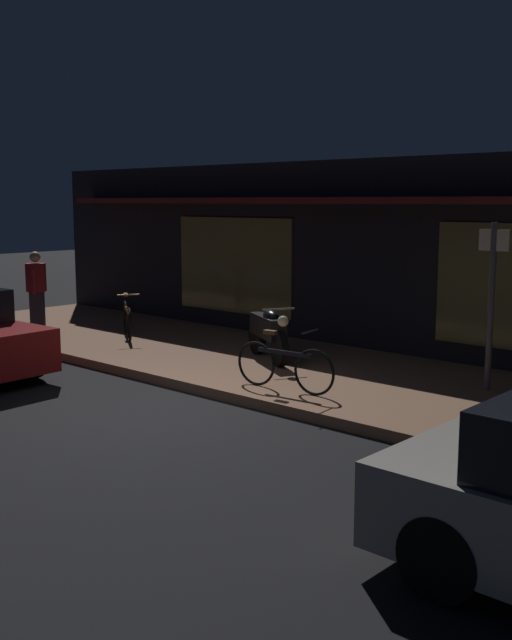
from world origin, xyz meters
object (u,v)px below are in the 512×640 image
(motorcycle, at_px, (268,332))
(sign_post, at_px, (491,296))
(person_photographer, at_px, (36,290))
(bicycle_parked, at_px, (127,319))
(bicycle_extra, at_px, (284,366))

(motorcycle, bearing_deg, sign_post, 8.76)
(person_photographer, height_order, sign_post, sign_post)
(bicycle_parked, height_order, person_photographer, person_photographer)
(person_photographer, distance_m, sign_post, 9.27)
(person_photographer, bearing_deg, bicycle_parked, 26.03)
(bicycle_parked, xyz_separation_m, bicycle_extra, (5.12, -1.20, 0.00))
(bicycle_extra, bearing_deg, sign_post, 42.41)
(motorcycle, distance_m, bicycle_extra, 2.08)
(bicycle_extra, distance_m, person_photographer, 6.97)
(motorcycle, height_order, bicycle_parked, motorcycle)
(motorcycle, xyz_separation_m, bicycle_extra, (1.53, -1.40, -0.14))
(motorcycle, height_order, bicycle_extra, motorcycle)
(person_photographer, relative_size, sign_post, 0.70)
(bicycle_extra, xyz_separation_m, person_photographer, (-6.95, 0.31, 0.52))
(bicycle_parked, bearing_deg, motorcycle, 3.21)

